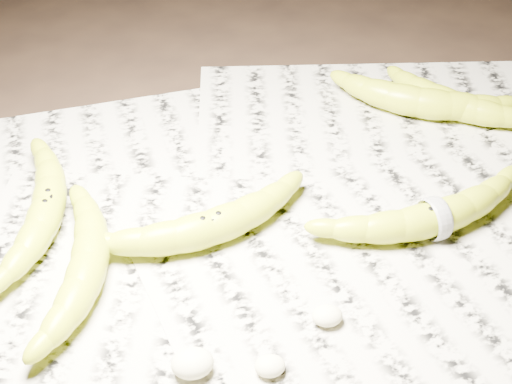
{
  "coord_description": "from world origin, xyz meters",
  "views": [
    {
      "loc": [
        -0.09,
        -0.56,
        0.53
      ],
      "look_at": [
        -0.0,
        0.0,
        0.05
      ],
      "focal_mm": 50.0,
      "sensor_mm": 36.0,
      "label": 1
    }
  ],
  "objects": [
    {
      "name": "ground",
      "position": [
        0.0,
        0.0,
        0.0
      ],
      "size": [
        3.0,
        3.0,
        0.0
      ],
      "primitive_type": "plane",
      "color": "black",
      "rests_on": "ground"
    },
    {
      "name": "newspaper_patch",
      "position": [
        0.02,
        0.01,
        0.0
      ],
      "size": [
        0.9,
        0.7,
        0.01
      ],
      "primitive_type": "cube",
      "color": "#AEA995",
      "rests_on": "ground"
    },
    {
      "name": "banana_left_a",
      "position": [
        -0.23,
        0.05,
        0.03
      ],
      "size": [
        0.08,
        0.22,
        0.04
      ],
      "primitive_type": null,
      "rotation": [
        0.0,
        0.0,
        1.46
      ],
      "color": "#9FB416",
      "rests_on": "newspaper_patch"
    },
    {
      "name": "banana_left_b",
      "position": [
        -0.18,
        -0.05,
        0.03
      ],
      "size": [
        0.09,
        0.21,
        0.04
      ],
      "primitive_type": null,
      "rotation": [
        0.0,
        0.0,
        1.42
      ],
      "color": "#9FB416",
      "rests_on": "newspaper_patch"
    },
    {
      "name": "banana_center",
      "position": [
        -0.05,
        -0.02,
        0.03
      ],
      "size": [
        0.22,
        0.12,
        0.04
      ],
      "primitive_type": null,
      "rotation": [
        0.0,
        0.0,
        0.29
      ],
      "color": "#9FB416",
      "rests_on": "newspaper_patch"
    },
    {
      "name": "banana_taped",
      "position": [
        0.18,
        -0.04,
        0.03
      ],
      "size": [
        0.24,
        0.11,
        0.04
      ],
      "primitive_type": null,
      "rotation": [
        0.0,
        0.0,
        0.21
      ],
      "color": "#9FB416",
      "rests_on": "newspaper_patch"
    },
    {
      "name": "banana_upper_a",
      "position": [
        0.24,
        0.18,
        0.03
      ],
      "size": [
        0.22,
        0.15,
        0.04
      ],
      "primitive_type": null,
      "rotation": [
        0.0,
        0.0,
        -0.46
      ],
      "color": "#9FB416",
      "rests_on": "newspaper_patch"
    },
    {
      "name": "banana_upper_b",
      "position": [
        0.28,
        0.17,
        0.03
      ],
      "size": [
        0.17,
        0.17,
        0.04
      ],
      "primitive_type": null,
      "rotation": [
        0.0,
        0.0,
        -0.79
      ],
      "color": "#9FB416",
      "rests_on": "newspaper_patch"
    },
    {
      "name": "measuring_tape",
      "position": [
        0.18,
        -0.04,
        0.03
      ],
      "size": [
        0.01,
        0.05,
        0.05
      ],
      "primitive_type": "torus",
      "rotation": [
        0.0,
        1.57,
        0.21
      ],
      "color": "white",
      "rests_on": "newspaper_patch"
    },
    {
      "name": "flesh_chunk_a",
      "position": [
        -0.09,
        -0.18,
        0.02
      ],
      "size": [
        0.04,
        0.03,
        0.02
      ],
      "primitive_type": "ellipsoid",
      "color": "beige",
      "rests_on": "newspaper_patch"
    },
    {
      "name": "flesh_chunk_b",
      "position": [
        -0.02,
        -0.19,
        0.02
      ],
      "size": [
        0.03,
        0.02,
        0.02
      ],
      "primitive_type": "ellipsoid",
      "color": "beige",
      "rests_on": "newspaper_patch"
    },
    {
      "name": "flesh_chunk_c",
      "position": [
        0.04,
        -0.14,
        0.02
      ],
      "size": [
        0.03,
        0.02,
        0.02
      ],
      "primitive_type": "ellipsoid",
      "color": "beige",
      "rests_on": "newspaper_patch"
    }
  ]
}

